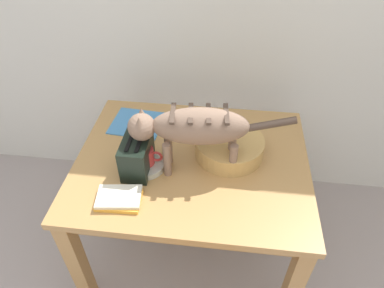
{
  "coord_description": "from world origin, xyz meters",
  "views": [
    {
      "loc": [
        0.17,
        -0.08,
        1.9
      ],
      "look_at": [
        0.02,
        1.11,
        0.85
      ],
      "focal_mm": 32.23,
      "sensor_mm": 36.0,
      "label": 1
    }
  ],
  "objects_px": {
    "toaster": "(137,156)",
    "saucer_bowl": "(146,165)",
    "cat": "(193,128)",
    "coffee_mug": "(146,156)",
    "dining_table": "(192,173)",
    "wicker_basket": "(229,146)",
    "magazine": "(137,123)",
    "book_stack": "(119,199)"
  },
  "relations": [
    {
      "from": "toaster",
      "to": "saucer_bowl",
      "type": "bearing_deg",
      "value": 25.49
    },
    {
      "from": "cat",
      "to": "coffee_mug",
      "type": "distance_m",
      "value": 0.27
    },
    {
      "from": "dining_table",
      "to": "wicker_basket",
      "type": "relative_size",
      "value": 3.36
    },
    {
      "from": "cat",
      "to": "magazine",
      "type": "relative_size",
      "value": 2.64
    },
    {
      "from": "dining_table",
      "to": "wicker_basket",
      "type": "distance_m",
      "value": 0.23
    },
    {
      "from": "dining_table",
      "to": "magazine",
      "type": "height_order",
      "value": "magazine"
    },
    {
      "from": "saucer_bowl",
      "to": "toaster",
      "type": "distance_m",
      "value": 0.08
    },
    {
      "from": "saucer_bowl",
      "to": "coffee_mug",
      "type": "bearing_deg",
      "value": 0.0
    },
    {
      "from": "toaster",
      "to": "wicker_basket",
      "type": "bearing_deg",
      "value": 20.9
    },
    {
      "from": "magazine",
      "to": "book_stack",
      "type": "height_order",
      "value": "book_stack"
    },
    {
      "from": "saucer_bowl",
      "to": "book_stack",
      "type": "distance_m",
      "value": 0.23
    },
    {
      "from": "wicker_basket",
      "to": "toaster",
      "type": "bearing_deg",
      "value": -159.1
    },
    {
      "from": "book_stack",
      "to": "toaster",
      "type": "bearing_deg",
      "value": 79.4
    },
    {
      "from": "cat",
      "to": "magazine",
      "type": "distance_m",
      "value": 0.51
    },
    {
      "from": "cat",
      "to": "wicker_basket",
      "type": "bearing_deg",
      "value": -58.9
    },
    {
      "from": "saucer_bowl",
      "to": "coffee_mug",
      "type": "xyz_separation_m",
      "value": [
        0.0,
        0.0,
        0.06
      ]
    },
    {
      "from": "cat",
      "to": "magazine",
      "type": "xyz_separation_m",
      "value": [
        -0.34,
        0.3,
        -0.24
      ]
    },
    {
      "from": "cat",
      "to": "wicker_basket",
      "type": "distance_m",
      "value": 0.28
    },
    {
      "from": "magazine",
      "to": "wicker_basket",
      "type": "bearing_deg",
      "value": -15.15
    },
    {
      "from": "dining_table",
      "to": "cat",
      "type": "bearing_deg",
      "value": -77.59
    },
    {
      "from": "cat",
      "to": "magazine",
      "type": "bearing_deg",
      "value": 43.03
    },
    {
      "from": "dining_table",
      "to": "book_stack",
      "type": "distance_m",
      "value": 0.42
    },
    {
      "from": "dining_table",
      "to": "magazine",
      "type": "relative_size",
      "value": 4.15
    },
    {
      "from": "magazine",
      "to": "book_stack",
      "type": "relative_size",
      "value": 1.35
    },
    {
      "from": "magazine",
      "to": "toaster",
      "type": "height_order",
      "value": "toaster"
    },
    {
      "from": "dining_table",
      "to": "toaster",
      "type": "relative_size",
      "value": 5.59
    },
    {
      "from": "saucer_bowl",
      "to": "wicker_basket",
      "type": "relative_size",
      "value": 0.52
    },
    {
      "from": "coffee_mug",
      "to": "toaster",
      "type": "xyz_separation_m",
      "value": [
        -0.04,
        -0.02,
        0.01
      ]
    },
    {
      "from": "saucer_bowl",
      "to": "coffee_mug",
      "type": "height_order",
      "value": "coffee_mug"
    },
    {
      "from": "book_stack",
      "to": "wicker_basket",
      "type": "relative_size",
      "value": 0.6
    },
    {
      "from": "book_stack",
      "to": "wicker_basket",
      "type": "height_order",
      "value": "wicker_basket"
    },
    {
      "from": "coffee_mug",
      "to": "toaster",
      "type": "distance_m",
      "value": 0.04
    },
    {
      "from": "dining_table",
      "to": "wicker_basket",
      "type": "height_order",
      "value": "wicker_basket"
    },
    {
      "from": "saucer_bowl",
      "to": "book_stack",
      "type": "xyz_separation_m",
      "value": [
        -0.07,
        -0.21,
        0.0
      ]
    },
    {
      "from": "saucer_bowl",
      "to": "toaster",
      "type": "height_order",
      "value": "toaster"
    },
    {
      "from": "dining_table",
      "to": "saucer_bowl",
      "type": "bearing_deg",
      "value": -159.55
    },
    {
      "from": "wicker_basket",
      "to": "saucer_bowl",
      "type": "bearing_deg",
      "value": -159.52
    },
    {
      "from": "magazine",
      "to": "book_stack",
      "type": "xyz_separation_m",
      "value": [
        0.05,
        -0.54,
        0.01
      ]
    },
    {
      "from": "cat",
      "to": "wicker_basket",
      "type": "relative_size",
      "value": 2.13
    },
    {
      "from": "magazine",
      "to": "coffee_mug",
      "type": "bearing_deg",
      "value": -64.01
    },
    {
      "from": "dining_table",
      "to": "saucer_bowl",
      "type": "distance_m",
      "value": 0.25
    },
    {
      "from": "coffee_mug",
      "to": "wicker_basket",
      "type": "height_order",
      "value": "coffee_mug"
    }
  ]
}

